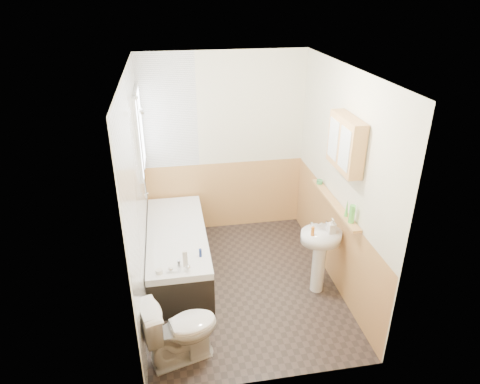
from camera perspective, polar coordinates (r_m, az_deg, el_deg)
name	(u,v)px	position (r m, az deg, el deg)	size (l,w,h in m)	color
floor	(242,284)	(5.23, 0.29, -12.12)	(2.80, 2.80, 0.00)	black
ceiling	(243,70)	(4.17, 0.37, 15.95)	(2.80, 2.80, 0.00)	white
wall_back	(224,145)	(5.85, -2.14, 6.24)	(2.20, 0.02, 2.50)	beige
wall_front	(275,267)	(3.38, 4.63, -9.99)	(2.20, 0.02, 2.50)	beige
wall_left	(136,198)	(4.52, -13.66, -0.75)	(0.02, 2.80, 2.50)	beige
wall_right	(341,182)	(4.87, 13.30, 1.28)	(0.02, 2.80, 2.50)	beige
wainscot_right	(333,240)	(5.21, 12.23, -6.24)	(0.01, 2.80, 1.00)	tan
wainscot_front	(271,338)	(3.88, 4.13, -18.78)	(2.20, 0.01, 1.00)	tan
wainscot_back	(225,195)	(6.13, -1.99, -0.44)	(2.20, 0.01, 1.00)	tan
tile_cladding_left	(138,198)	(4.52, -13.39, -0.73)	(0.01, 2.80, 2.50)	white
tile_return_back	(168,112)	(5.63, -9.64, 10.43)	(0.75, 0.01, 1.50)	white
window	(140,132)	(5.25, -13.17, 7.83)	(0.03, 0.79, 0.99)	white
bathtub	(178,249)	(5.36, -8.31, -7.59)	(0.70, 1.82, 0.69)	black
shower_riser	(141,140)	(4.95, -13.00, 6.82)	(0.11, 0.08, 1.26)	silver
toilet	(181,329)	(4.19, -7.92, -17.70)	(0.40, 0.71, 0.70)	white
sink	(320,249)	(4.91, 10.61, -7.47)	(0.46, 0.37, 0.89)	white
pine_shelf	(334,203)	(4.90, 12.46, -1.47)	(0.10, 1.26, 0.03)	tan
medicine_cabinet	(346,143)	(4.44, 13.92, 6.30)	(0.15, 0.61, 0.55)	tan
foam_can	(352,214)	(4.48, 14.70, -2.85)	(0.06, 0.06, 0.20)	#59C647
green_bottle	(347,208)	(4.59, 14.06, -2.08)	(0.04, 0.04, 0.19)	#59C647
black_jar	(320,182)	(5.30, 10.57, 1.35)	(0.07, 0.07, 0.05)	#388447
soap_bottle	(331,230)	(4.77, 12.10, -4.92)	(0.08, 0.18, 0.08)	silver
clear_bottle	(313,231)	(4.68, 9.67, -5.20)	(0.04, 0.04, 0.10)	orange
blue_gel	(185,259)	(4.56, -7.32, -8.82)	(0.05, 0.03, 0.19)	silver
cream_jar	(159,271)	(4.54, -10.75, -10.37)	(0.07, 0.07, 0.05)	silver
orange_bottle	(200,253)	(4.72, -5.30, -8.08)	(0.03, 0.03, 0.10)	navy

